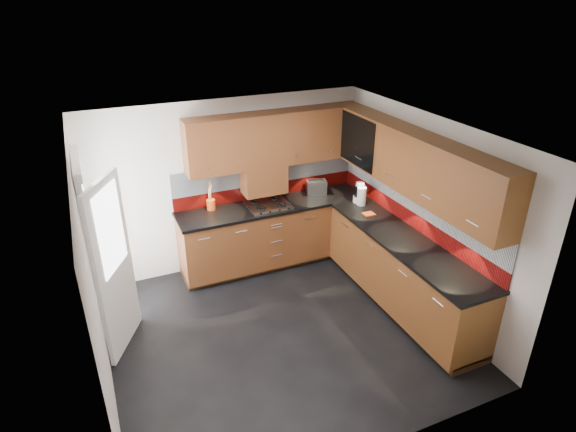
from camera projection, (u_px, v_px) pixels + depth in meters
name	position (u px, v px, depth m)	size (l,w,h in m)	color
room	(280.00, 218.00, 5.03)	(4.00, 3.80, 2.64)	black
base_cabinets	(332.00, 253.00, 6.47)	(2.70, 3.20, 0.95)	brown
countertop	(333.00, 222.00, 6.25)	(2.72, 3.22, 0.04)	black
backsplash	(341.00, 193.00, 6.39)	(2.70, 3.20, 0.54)	maroon
upper_cabinets	(346.00, 151.00, 5.97)	(2.50, 3.20, 0.72)	brown
extractor_hood	(264.00, 179.00, 6.64)	(0.60, 0.33, 0.40)	brown
glass_cabinet	(367.00, 138.00, 6.37)	(0.32, 0.80, 0.66)	black
back_door	(102.00, 258.00, 5.21)	(0.42, 1.19, 2.04)	white
gas_hob	(269.00, 205.00, 6.64)	(0.58, 0.51, 0.05)	silver
utensil_pot	(211.00, 203.00, 6.51)	(0.12, 0.12, 0.42)	#D14813
toaster	(316.00, 187.00, 7.01)	(0.32, 0.25, 0.21)	silver
food_processor	(360.00, 193.00, 6.71)	(0.18, 0.18, 0.29)	white
paper_towel	(362.00, 196.00, 6.63)	(0.12, 0.12, 0.26)	white
orange_cloth	(369.00, 214.00, 6.40)	(0.15, 0.13, 0.02)	#E04B18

